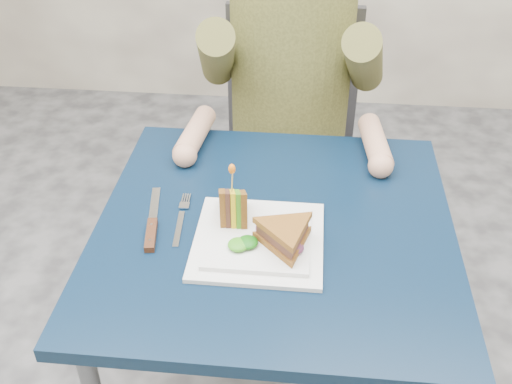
# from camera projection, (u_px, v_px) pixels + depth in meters

# --- Properties ---
(table) EXTENTS (0.75, 0.75, 0.73)m
(table) POSITION_uv_depth(u_px,v_px,m) (274.00, 251.00, 1.31)
(table) COLOR black
(table) RESTS_ON ground
(chair) EXTENTS (0.42, 0.40, 0.93)m
(chair) POSITION_uv_depth(u_px,v_px,m) (289.00, 135.00, 1.93)
(chair) COLOR #47474C
(chair) RESTS_ON ground
(diner) EXTENTS (0.54, 0.59, 0.74)m
(diner) POSITION_uv_depth(u_px,v_px,m) (292.00, 37.00, 1.62)
(diner) COLOR brown
(diner) RESTS_ON chair
(plate) EXTENTS (0.26, 0.26, 0.02)m
(plate) POSITION_uv_depth(u_px,v_px,m) (258.00, 239.00, 1.21)
(plate) COLOR white
(plate) RESTS_ON table
(sandwich_flat) EXTENTS (0.20, 0.20, 0.05)m
(sandwich_flat) POSITION_uv_depth(u_px,v_px,m) (285.00, 235.00, 1.16)
(sandwich_flat) COLOR brown
(sandwich_flat) RESTS_ON plate
(sandwich_upright) EXTENTS (0.08, 0.12, 0.12)m
(sandwich_upright) POSITION_uv_depth(u_px,v_px,m) (233.00, 206.00, 1.22)
(sandwich_upright) COLOR brown
(sandwich_upright) RESTS_ON plate
(fork) EXTENTS (0.03, 0.18, 0.01)m
(fork) POSITION_uv_depth(u_px,v_px,m) (181.00, 220.00, 1.27)
(fork) COLOR silver
(fork) RESTS_ON table
(knife) EXTENTS (0.06, 0.22, 0.02)m
(knife) POSITION_uv_depth(u_px,v_px,m) (152.00, 229.00, 1.24)
(knife) COLOR silver
(knife) RESTS_ON table
(toothpick) EXTENTS (0.01, 0.01, 0.06)m
(toothpick) POSITION_uv_depth(u_px,v_px,m) (232.00, 181.00, 1.18)
(toothpick) COLOR tan
(toothpick) RESTS_ON sandwich_upright
(toothpick_frill) EXTENTS (0.01, 0.01, 0.02)m
(toothpick_frill) POSITION_uv_depth(u_px,v_px,m) (232.00, 169.00, 1.17)
(toothpick_frill) COLOR orange
(toothpick_frill) RESTS_ON sandwich_upright
(lettuce_spill) EXTENTS (0.15, 0.13, 0.02)m
(lettuce_spill) POSITION_uv_depth(u_px,v_px,m) (261.00, 228.00, 1.20)
(lettuce_spill) COLOR #337A14
(lettuce_spill) RESTS_ON plate
(onion_ring) EXTENTS (0.04, 0.04, 0.02)m
(onion_ring) POSITION_uv_depth(u_px,v_px,m) (266.00, 228.00, 1.19)
(onion_ring) COLOR #9E4C7A
(onion_ring) RESTS_ON plate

